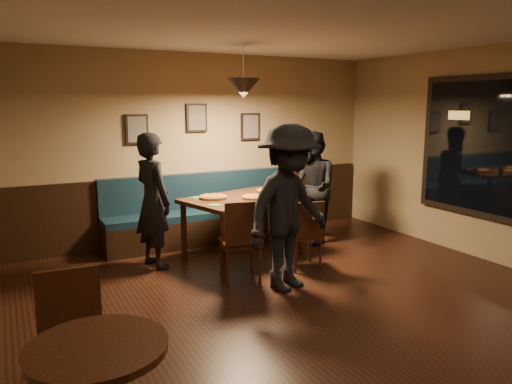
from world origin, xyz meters
TOP-DOWN VIEW (x-y plane):
  - floor at (0.00, 0.00)m, footprint 7.00×7.00m
  - ceiling at (0.00, 0.00)m, footprint 7.00×7.00m
  - wall_back at (0.00, 3.50)m, footprint 6.00×0.00m
  - wainscot at (0.00, 3.47)m, footprint 5.88×0.06m
  - booth_bench at (0.00, 3.20)m, footprint 3.00×0.60m
  - window_frame at (2.96, 0.50)m, footprint 0.06×2.56m
  - window_glass at (2.93, 0.50)m, footprint 0.00×2.40m
  - picture_left at (-0.90, 3.47)m, footprint 0.32×0.04m
  - picture_center at (0.00, 3.47)m, footprint 0.32×0.04m
  - picture_right at (0.90, 3.47)m, footprint 0.32×0.04m
  - pendant_lamp at (0.20, 2.30)m, footprint 0.44×0.44m
  - dining_table at (0.20, 2.30)m, footprint 1.75×1.36m
  - chair_near_left at (-0.25, 1.49)m, footprint 0.52×0.52m
  - chair_near_right at (0.66, 1.55)m, footprint 0.46×0.46m
  - diner_left at (-0.98, 2.47)m, footprint 0.55×0.71m
  - diner_right at (1.40, 2.44)m, footprint 0.80×0.93m
  - diner_front at (0.13, 1.04)m, footprint 1.34×1.02m
  - pizza_a at (-0.20, 2.40)m, footprint 0.41×0.41m
  - pizza_b at (0.28, 2.15)m, footprint 0.37×0.37m
  - pizza_c at (0.69, 2.49)m, footprint 0.36×0.36m
  - soda_glass at (0.86, 1.97)m, footprint 0.07×0.07m
  - tabasco_bottle at (0.74, 2.25)m, footprint 0.04×0.04m
  - napkin_a at (-0.39, 2.53)m, footprint 0.17×0.17m
  - napkin_b at (-0.35, 1.98)m, footprint 0.19×0.19m
  - cutlery_set at (0.14, 1.90)m, footprint 0.20×0.06m
  - cafe_chair_far at (-2.30, -0.23)m, footprint 0.45×0.45m

SIDE VIEW (x-z plane):
  - floor at x=0.00m, z-range 0.00..0.00m
  - dining_table at x=0.20m, z-range 0.00..0.83m
  - chair_near_right at x=0.66m, z-range 0.00..0.88m
  - cafe_chair_far at x=-2.30m, z-range 0.00..0.96m
  - chair_near_left at x=-0.25m, z-range 0.00..0.99m
  - wainscot at x=0.00m, z-range 0.00..1.00m
  - booth_bench at x=0.00m, z-range 0.00..1.00m
  - cutlery_set at x=0.14m, z-range 0.83..0.83m
  - napkin_b at x=-0.35m, z-range 0.83..0.83m
  - napkin_a at x=-0.39m, z-range 0.83..0.83m
  - diner_right at x=1.40m, z-range 0.00..1.66m
  - pizza_b at x=0.28m, z-range 0.83..0.86m
  - pizza_c at x=0.69m, z-range 0.83..0.87m
  - pizza_a at x=-0.20m, z-range 0.83..0.87m
  - diner_left at x=-0.98m, z-range 0.00..1.71m
  - tabasco_bottle at x=0.74m, z-range 0.83..0.95m
  - soda_glass at x=0.86m, z-range 0.83..0.96m
  - diner_front at x=0.13m, z-range 0.00..1.84m
  - wall_back at x=0.00m, z-range -1.60..4.40m
  - window_frame at x=2.96m, z-range 0.57..2.43m
  - window_glass at x=2.93m, z-range 0.30..2.70m
  - picture_left at x=-0.90m, z-range 1.49..1.91m
  - picture_right at x=0.90m, z-range 1.49..1.91m
  - picture_center at x=0.00m, z-range 1.64..2.06m
  - pendant_lamp at x=0.20m, z-range 2.12..2.38m
  - ceiling at x=0.00m, z-range 2.80..2.80m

